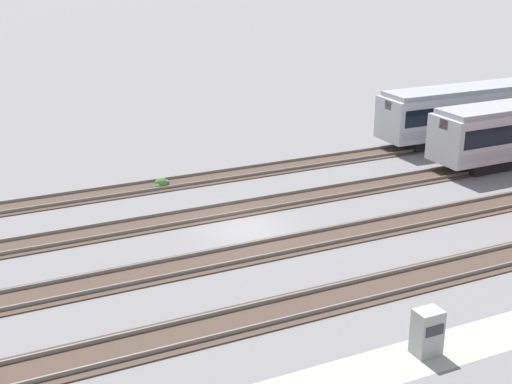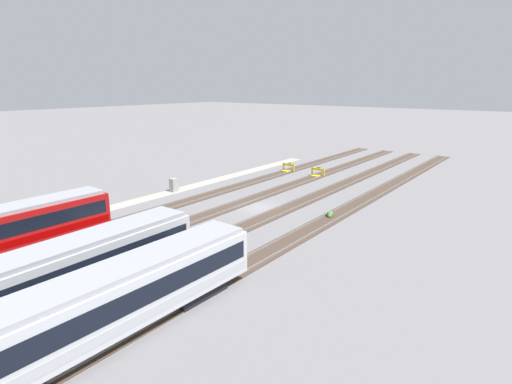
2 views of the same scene
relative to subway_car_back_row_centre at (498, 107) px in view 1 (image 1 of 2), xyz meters
name	(u,v)px [view 1 (image 1 of 2)]	position (x,y,z in m)	size (l,w,h in m)	color
ground_plane	(247,229)	(-22.27, -7.63, -2.04)	(400.00, 400.00, 0.00)	slate
service_walkway	(405,361)	(-22.27, -19.86, -2.04)	(54.00, 2.00, 0.01)	#9E9E93
rail_track_nearest	(332,299)	(-22.27, -15.27, -2.00)	(90.00, 2.23, 0.21)	#47382D
rail_track_near_inner	(272,249)	(-22.27, -10.18, -2.00)	(90.00, 2.24, 0.21)	#47382D
rail_track_middle	(226,211)	(-22.27, -5.08, -2.00)	(90.00, 2.24, 0.21)	#47382D
rail_track_far_inner	(191,181)	(-22.27, 0.01, -2.00)	(90.00, 2.23, 0.21)	#47382D
subway_car_back_row_centre	(498,107)	(0.00, 0.00, 0.00)	(18.04, 3.08, 3.70)	#B7BABF
electrical_cabinet	(427,332)	(-21.37, -19.76, -1.24)	(0.90, 0.73, 1.60)	#9E9E99
weed_clump	(162,183)	(-24.06, -0.28, -1.80)	(0.92, 0.70, 0.64)	#4C7F3D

